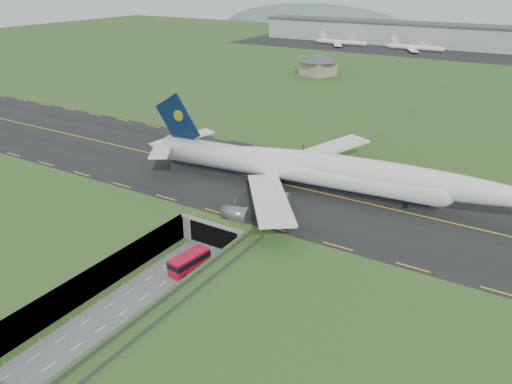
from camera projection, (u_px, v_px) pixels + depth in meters
The scene contains 10 objects.
ground at pixel (190, 265), 98.76m from camera, with size 900.00×900.00×0.00m, color #294E1F.
airfield_deck at pixel (189, 252), 97.55m from camera, with size 800.00×800.00×6.00m, color gray.
trench_road at pixel (165, 283), 92.87m from camera, with size 12.00×75.00×0.20m, color slate.
taxiway at pixel (273, 182), 122.03m from camera, with size 800.00×44.00×0.18m, color black.
tunnel_portal at pixel (236, 217), 110.44m from camera, with size 17.00×22.30×6.00m.
guideway at pixel (167, 312), 76.45m from camera, with size 3.00×53.00×7.05m.
jumbo_jet at pixel (317, 170), 114.23m from camera, with size 96.04×61.23×20.37m.
shuttle_tram at pixel (189, 262), 96.03m from camera, with size 4.29×8.97×3.50m.
service_building at pixel (318, 63), 245.48m from camera, with size 24.83×24.83×10.60m.
cargo_terminal at pixel (474, 37), 326.65m from camera, with size 320.00×67.00×15.60m.
Camera 1 is at (55.39, -65.18, 53.09)m, focal length 35.00 mm.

